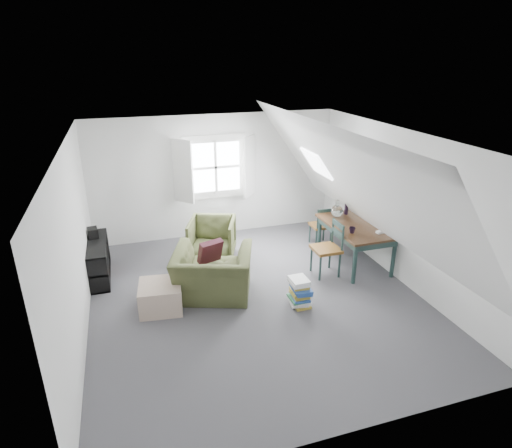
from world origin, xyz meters
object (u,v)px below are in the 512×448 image
object	(u,v)px
armchair_far	(213,257)
magazine_stack	(300,292)
armchair_near	(214,295)
ottoman	(161,296)
dining_chair_far	(321,225)
media_shelf	(96,263)
dining_table	(355,230)
dining_chair_near	(328,248)

from	to	relation	value
armchair_far	magazine_stack	world-z (taller)	magazine_stack
armchair_near	magazine_stack	bearing A→B (deg)	169.50
ottoman	dining_chair_far	bearing A→B (deg)	22.59
armchair_far	media_shelf	bearing A→B (deg)	-154.06
armchair_near	dining_table	xyz separation A→B (m)	(2.68, 0.34, 0.65)
dining_chair_far	magazine_stack	xyz separation A→B (m)	(-1.27, -1.92, -0.20)
armchair_far	media_shelf	distance (m)	2.08
armchair_near	dining_chair_near	world-z (taller)	dining_chair_near
media_shelf	dining_chair_far	bearing A→B (deg)	4.61
armchair_near	dining_table	world-z (taller)	dining_table
armchair_far	dining_chair_near	world-z (taller)	dining_chair_near
dining_chair_near	magazine_stack	world-z (taller)	dining_chair_near
ottoman	dining_table	distance (m)	3.58
dining_chair_near	media_shelf	bearing A→B (deg)	-112.98
dining_table	dining_chair_far	world-z (taller)	dining_chair_far
armchair_near	ottoman	bearing A→B (deg)	28.52
dining_chair_near	magazine_stack	bearing A→B (deg)	-54.58
dining_table	dining_chair_near	distance (m)	0.70
dining_table	dining_chair_near	xyz separation A→B (m)	(-0.64, -0.23, -0.16)
armchair_far	dining_chair_far	world-z (taller)	dining_chair_far
dining_table	media_shelf	world-z (taller)	dining_table
armchair_near	dining_chair_near	distance (m)	2.10
media_shelf	armchair_near	bearing A→B (deg)	-29.47
media_shelf	magazine_stack	distance (m)	3.50
ottoman	magazine_stack	xyz separation A→B (m)	(2.02, -0.55, 0.02)
dining_table	media_shelf	bearing A→B (deg)	171.35
dining_chair_far	armchair_near	bearing A→B (deg)	35.37
dining_chair_near	armchair_near	bearing A→B (deg)	-94.54
ottoman	magazine_stack	world-z (taller)	magazine_stack
dining_chair_far	media_shelf	world-z (taller)	dining_chair_far
armchair_far	media_shelf	size ratio (longest dim) A/B	0.67
armchair_near	ottoman	xyz separation A→B (m)	(-0.84, -0.13, 0.21)
media_shelf	ottoman	bearing A→B (deg)	-50.25
ottoman	dining_table	world-z (taller)	dining_table
armchair_near	armchair_far	xyz separation A→B (m)	(0.27, 1.34, 0.00)
dining_table	dining_chair_far	xyz separation A→B (m)	(-0.22, 0.90, -0.23)
armchair_near	armchair_far	size ratio (longest dim) A/B	1.42
armchair_far	magazine_stack	distance (m)	2.24
magazine_stack	media_shelf	bearing A→B (deg)	148.19
ottoman	media_shelf	world-z (taller)	media_shelf
armchair_far	magazine_stack	bearing A→B (deg)	-44.93
dining_chair_near	armchair_far	bearing A→B (deg)	-132.62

